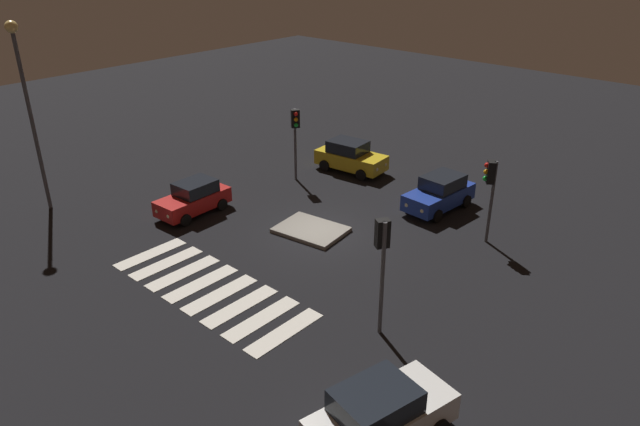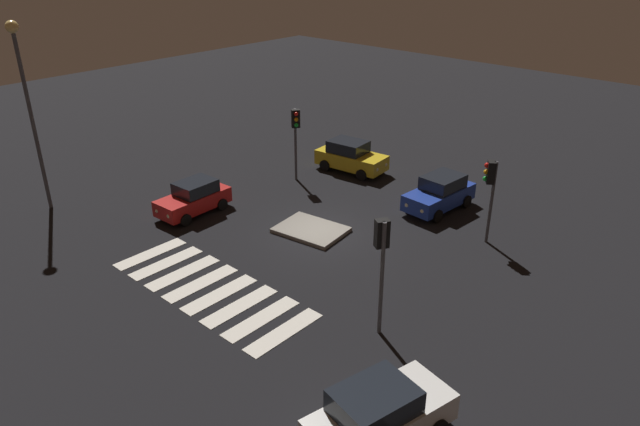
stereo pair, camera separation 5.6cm
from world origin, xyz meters
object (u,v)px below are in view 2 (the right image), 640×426
(car_yellow, at_px, (351,157))
(car_white, at_px, (379,415))
(traffic_light_north, at_px, (490,182))
(traffic_island, at_px, (311,230))
(traffic_light_west, at_px, (296,127))
(car_red, at_px, (194,198))
(street_lamp, at_px, (25,88))
(traffic_light_east, at_px, (382,249))
(car_blue, at_px, (440,193))

(car_yellow, distance_m, car_white, 19.75)
(car_yellow, height_order, traffic_light_north, traffic_light_north)
(traffic_island, height_order, car_yellow, car_yellow)
(traffic_light_north, relative_size, traffic_light_west, 0.94)
(traffic_light_north, bearing_deg, traffic_island, -0.54)
(car_yellow, relative_size, car_red, 1.12)
(car_white, relative_size, street_lamp, 0.49)
(traffic_light_west, xyz_separation_m, traffic_light_east, (11.45, -7.77, 0.15))
(car_blue, height_order, car_yellow, car_yellow)
(car_red, height_order, traffic_light_east, traffic_light_east)
(traffic_light_north, height_order, street_lamp, street_lamp)
(traffic_island, distance_m, traffic_light_west, 6.87)
(car_white, relative_size, traffic_light_west, 1.09)
(car_yellow, bearing_deg, car_white, -54.36)
(traffic_island, xyz_separation_m, traffic_light_west, (-4.78, 3.96, 2.94))
(car_yellow, distance_m, traffic_light_north, 10.29)
(traffic_light_west, bearing_deg, car_white, -2.79)
(car_white, bearing_deg, car_blue, 38.62)
(traffic_light_east, relative_size, street_lamp, 0.47)
(traffic_light_west, height_order, traffic_light_east, traffic_light_east)
(traffic_island, xyz_separation_m, traffic_light_north, (6.24, 4.40, 2.76))
(car_white, bearing_deg, traffic_light_north, 28.40)
(car_white, height_order, traffic_light_east, traffic_light_east)
(car_blue, xyz_separation_m, traffic_light_east, (3.69, -9.83, 2.33))
(car_blue, relative_size, car_white, 0.92)
(car_yellow, relative_size, traffic_light_north, 1.11)
(traffic_light_west, bearing_deg, car_red, -60.89)
(car_yellow, distance_m, car_red, 9.59)
(car_white, distance_m, traffic_light_east, 5.40)
(traffic_light_west, xyz_separation_m, street_lamp, (-6.56, -10.72, 2.92))
(car_blue, relative_size, car_red, 1.08)
(traffic_light_north, distance_m, traffic_light_east, 8.22)
(car_blue, height_order, traffic_light_east, traffic_light_east)
(traffic_light_west, relative_size, street_lamp, 0.45)
(car_red, bearing_deg, car_yellow, 165.14)
(traffic_island, distance_m, traffic_light_north, 8.12)
(car_white, relative_size, traffic_light_north, 1.16)
(car_blue, relative_size, traffic_light_north, 1.07)
(car_white, bearing_deg, car_yellow, 54.43)
(car_blue, bearing_deg, car_red, -41.46)
(traffic_island, distance_m, car_red, 6.06)
(street_lamp, bearing_deg, car_blue, 41.76)
(car_white, bearing_deg, traffic_island, 64.12)
(traffic_island, xyz_separation_m, car_red, (-5.56, -2.32, 0.69))
(car_blue, distance_m, car_yellow, 6.56)
(traffic_light_north, distance_m, traffic_light_west, 11.03)
(traffic_island, height_order, car_red, car_red)
(traffic_light_north, xyz_separation_m, traffic_light_east, (0.43, -8.21, 0.32))
(car_blue, bearing_deg, car_yellow, -94.78)
(traffic_light_north, relative_size, traffic_light_east, 0.90)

